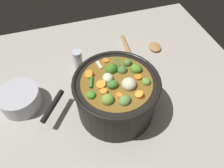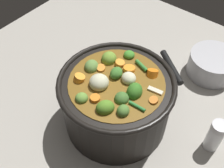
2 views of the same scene
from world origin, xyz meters
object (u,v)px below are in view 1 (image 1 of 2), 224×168
Objects in this scene: wooden_spoon at (143,49)px; salt_shaker at (78,61)px; cooking_pot at (116,95)px; small_saucepan at (21,99)px.

wooden_spoon is 2.28× the size of salt_shaker.
cooking_pot is at bearing -39.11° from wooden_spoon.
salt_shaker reaches higher than small_saucepan.
cooking_pot is 1.29× the size of wooden_spoon.
cooking_pot is 2.94× the size of salt_shaker.
cooking_pot is at bearing 69.58° from small_saucepan.
wooden_spoon is at bearing 140.89° from cooking_pot.
small_saucepan reaches higher than wooden_spoon.
wooden_spoon is 0.53m from small_saucepan.
cooking_pot reaches higher than salt_shaker.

